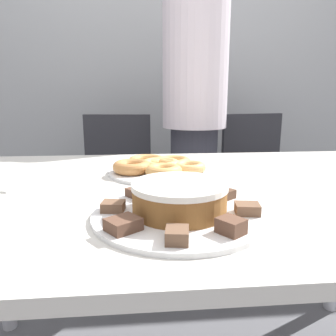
% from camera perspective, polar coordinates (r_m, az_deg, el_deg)
% --- Properties ---
extents(wall_back, '(8.00, 0.05, 2.60)m').
position_cam_1_polar(wall_back, '(2.49, -1.53, 19.69)').
color(wall_back, '#A8AAAD').
rests_on(wall_back, ground_plane).
extents(table, '(1.60, 0.99, 0.75)m').
position_cam_1_polar(table, '(0.95, 4.88, -7.83)').
color(table, silver).
rests_on(table, ground_plane).
extents(person_standing, '(0.34, 0.34, 1.68)m').
position_cam_1_polar(person_standing, '(1.76, 4.62, 9.08)').
color(person_standing, '#383842').
rests_on(person_standing, ground_plane).
extents(office_chair_left, '(0.48, 0.48, 0.88)m').
position_cam_1_polar(office_chair_left, '(1.92, -9.21, -5.10)').
color(office_chair_left, black).
rests_on(office_chair_left, ground_plane).
extents(office_chair_right, '(0.52, 0.52, 0.88)m').
position_cam_1_polar(office_chair_right, '(2.05, 16.00, -4.30)').
color(office_chair_right, black).
rests_on(office_chair_right, ground_plane).
extents(plate_cake, '(0.36, 0.36, 0.01)m').
position_cam_1_polar(plate_cake, '(0.69, 1.99, -8.09)').
color(plate_cake, white).
rests_on(plate_cake, table).
extents(plate_donuts, '(0.34, 0.34, 0.01)m').
position_cam_1_polar(plate_donuts, '(1.06, -1.28, -0.57)').
color(plate_donuts, white).
rests_on(plate_donuts, table).
extents(frosted_cake, '(0.20, 0.20, 0.06)m').
position_cam_1_polar(frosted_cake, '(0.68, 2.01, -5.16)').
color(frosted_cake, brown).
rests_on(frosted_cake, plate_cake).
extents(lamington_0, '(0.05, 0.05, 0.02)m').
position_cam_1_polar(lamington_0, '(0.70, -9.53, -6.58)').
color(lamington_0, brown).
rests_on(lamington_0, plate_cake).
extents(lamington_1, '(0.07, 0.07, 0.02)m').
position_cam_1_polar(lamington_1, '(0.60, -7.80, -9.70)').
color(lamington_1, brown).
rests_on(lamington_1, plate_cake).
extents(lamington_2, '(0.04, 0.05, 0.02)m').
position_cam_1_polar(lamington_2, '(0.55, 1.60, -11.62)').
color(lamington_2, brown).
rests_on(lamington_2, plate_cake).
extents(lamington_3, '(0.06, 0.06, 0.03)m').
position_cam_1_polar(lamington_3, '(0.59, 11.38, -9.85)').
color(lamington_3, brown).
rests_on(lamington_3, plate_cake).
extents(lamington_4, '(0.05, 0.05, 0.02)m').
position_cam_1_polar(lamington_4, '(0.69, 13.65, -6.90)').
color(lamington_4, brown).
rests_on(lamington_4, plate_cake).
extents(lamington_5, '(0.07, 0.06, 0.02)m').
position_cam_1_polar(lamington_5, '(0.78, 9.46, -4.51)').
color(lamington_5, '#513828').
rests_on(lamington_5, plate_cake).
extents(lamington_6, '(0.05, 0.06, 0.03)m').
position_cam_1_polar(lamington_6, '(0.81, 2.27, -3.41)').
color(lamington_6, '#513828').
rests_on(lamington_6, plate_cake).
extents(lamington_7, '(0.07, 0.07, 0.02)m').
position_cam_1_polar(lamington_7, '(0.78, -5.02, -4.31)').
color(lamington_7, brown).
rests_on(lamington_7, plate_cake).
extents(donut_0, '(0.13, 0.13, 0.03)m').
position_cam_1_polar(donut_0, '(1.05, -1.28, 0.56)').
color(donut_0, '#E5AD66').
rests_on(donut_0, plate_donuts).
extents(donut_1, '(0.10, 0.10, 0.03)m').
position_cam_1_polar(donut_1, '(1.03, 3.55, 0.18)').
color(donut_1, '#E5AD66').
rests_on(donut_1, plate_donuts).
extents(donut_2, '(0.12, 0.12, 0.03)m').
position_cam_1_polar(donut_2, '(1.11, 0.92, 1.10)').
color(donut_2, tan).
rests_on(donut_2, plate_donuts).
extents(donut_3, '(0.13, 0.13, 0.03)m').
position_cam_1_polar(donut_3, '(1.12, -3.70, 1.24)').
color(donut_3, tan).
rests_on(donut_3, plate_donuts).
extents(donut_4, '(0.12, 0.12, 0.04)m').
position_cam_1_polar(donut_4, '(1.02, -6.29, 0.20)').
color(donut_4, '#C68447').
rests_on(donut_4, plate_donuts).
extents(donut_5, '(0.11, 0.11, 0.04)m').
position_cam_1_polar(donut_5, '(0.96, -0.74, -0.55)').
color(donut_5, tan).
rests_on(donut_5, plate_donuts).
extents(napkin, '(0.16, 0.15, 0.01)m').
position_cam_1_polar(napkin, '(1.02, -27.01, -2.70)').
color(napkin, white).
rests_on(napkin, table).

